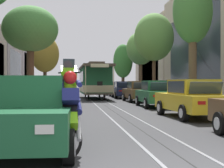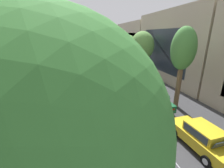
# 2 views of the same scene
# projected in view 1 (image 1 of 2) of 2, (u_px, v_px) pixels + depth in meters

# --- Properties ---
(ground_plane) EXTENTS (160.00, 160.00, 0.00)m
(ground_plane) POSITION_uv_depth(u_px,v_px,m) (100.00, 102.00, 24.39)
(ground_plane) COLOR #38383A
(trolley_track_rails) EXTENTS (1.14, 57.44, 0.01)m
(trolley_track_rails) POSITION_uv_depth(u_px,v_px,m) (97.00, 100.00, 27.31)
(trolley_track_rails) COLOR gray
(trolley_track_rails) RESTS_ON ground
(parked_car_green_near_left) EXTENTS (2.10, 4.40, 1.58)m
(parked_car_green_near_left) POSITION_uv_depth(u_px,v_px,m) (30.00, 113.00, 6.89)
(parked_car_green_near_left) COLOR #1E6038
(parked_car_green_near_left) RESTS_ON ground
(parked_car_white_second_left) EXTENTS (2.03, 4.37, 1.58)m
(parked_car_white_second_left) POSITION_uv_depth(u_px,v_px,m) (49.00, 99.00, 12.89)
(parked_car_white_second_left) COLOR silver
(parked_car_white_second_left) RESTS_ON ground
(parked_car_red_mid_left) EXTENTS (2.08, 4.40, 1.58)m
(parked_car_red_mid_left) POSITION_uv_depth(u_px,v_px,m) (57.00, 94.00, 18.71)
(parked_car_red_mid_left) COLOR red
(parked_car_red_mid_left) RESTS_ON ground
(parked_car_yellow_second_right) EXTENTS (2.13, 4.42, 1.58)m
(parked_car_yellow_second_right) POSITION_uv_depth(u_px,v_px,m) (192.00, 98.00, 13.27)
(parked_car_yellow_second_right) COLOR gold
(parked_car_yellow_second_right) RESTS_ON ground
(parked_car_green_mid_right) EXTENTS (2.07, 4.39, 1.58)m
(parked_car_green_mid_right) POSITION_uv_depth(u_px,v_px,m) (156.00, 94.00, 19.12)
(parked_car_green_mid_right) COLOR #1E6038
(parked_car_green_mid_right) RESTS_ON ground
(parked_car_brown_fourth_right) EXTENTS (2.04, 4.38, 1.58)m
(parked_car_brown_fourth_right) POSITION_uv_depth(u_px,v_px,m) (138.00, 91.00, 24.59)
(parked_car_brown_fourth_right) COLOR brown
(parked_car_brown_fourth_right) RESTS_ON ground
(parked_car_navy_fifth_right) EXTENTS (2.07, 4.39, 1.58)m
(parked_car_navy_fifth_right) POSITION_uv_depth(u_px,v_px,m) (123.00, 90.00, 30.37)
(parked_car_navy_fifth_right) COLOR #19234C
(parked_car_navy_fifth_right) RESTS_ON ground
(parked_car_navy_sixth_right) EXTENTS (2.13, 4.42, 1.58)m
(parked_car_navy_sixth_right) POSITION_uv_depth(u_px,v_px,m) (116.00, 89.00, 35.41)
(parked_car_navy_sixth_right) COLOR #19234C
(parked_car_navy_sixth_right) RESTS_ON ground
(street_tree_kerb_left_second) EXTENTS (3.74, 3.31, 6.61)m
(street_tree_kerb_left_second) POSITION_uv_depth(u_px,v_px,m) (30.00, 30.00, 21.50)
(street_tree_kerb_left_second) COLOR brown
(street_tree_kerb_left_second) RESTS_ON ground
(street_tree_kerb_left_mid) EXTENTS (3.13, 2.59, 6.69)m
(street_tree_kerb_left_mid) POSITION_uv_depth(u_px,v_px,m) (45.00, 54.00, 35.67)
(street_tree_kerb_left_mid) COLOR #4C3826
(street_tree_kerb_left_mid) RESTS_ON ground
(street_tree_kerb_right_second) EXTENTS (2.39, 1.95, 7.68)m
(street_tree_kerb_right_second) POSITION_uv_depth(u_px,v_px,m) (193.00, 14.00, 19.04)
(street_tree_kerb_right_second) COLOR brown
(street_tree_kerb_right_second) RESTS_ON ground
(street_tree_kerb_right_mid) EXTENTS (3.40, 3.33, 7.41)m
(street_tree_kerb_right_mid) POSITION_uv_depth(u_px,v_px,m) (154.00, 37.00, 27.46)
(street_tree_kerb_right_mid) COLOR brown
(street_tree_kerb_right_mid) RESTS_ON ground
(street_tree_kerb_right_fourth) EXTENTS (3.05, 3.10, 6.93)m
(street_tree_kerb_right_fourth) POSITION_uv_depth(u_px,v_px,m) (141.00, 49.00, 34.32)
(street_tree_kerb_right_fourth) COLOR brown
(street_tree_kerb_right_fourth) RESTS_ON ground
(street_tree_kerb_right_far) EXTENTS (2.57, 2.35, 6.57)m
(street_tree_kerb_right_far) POSITION_uv_depth(u_px,v_px,m) (123.00, 61.00, 42.42)
(street_tree_kerb_right_far) COLOR #4C3826
(street_tree_kerb_right_far) RESTS_ON ground
(cable_car_trolley) EXTENTS (2.74, 9.16, 3.28)m
(cable_car_trolley) POSITION_uv_depth(u_px,v_px,m) (94.00, 81.00, 30.02)
(cable_car_trolley) COLOR #1E5B38
(cable_car_trolley) RESTS_ON ground
(motorcycle_with_rider) EXTENTS (0.51, 1.77, 1.95)m
(motorcycle_with_rider) POSITION_uv_depth(u_px,v_px,m) (69.00, 104.00, 6.46)
(motorcycle_with_rider) COLOR black
(motorcycle_with_rider) RESTS_ON ground
(pedestrian_on_left_pavement) EXTENTS (0.55, 0.42, 1.56)m
(pedestrian_on_left_pavement) POSITION_uv_depth(u_px,v_px,m) (168.00, 90.00, 25.95)
(pedestrian_on_left_pavement) COLOR black
(pedestrian_on_left_pavement) RESTS_ON ground
(pedestrian_on_right_pavement) EXTENTS (0.55, 0.40, 1.72)m
(pedestrian_on_right_pavement) POSITION_uv_depth(u_px,v_px,m) (8.00, 89.00, 26.02)
(pedestrian_on_right_pavement) COLOR black
(pedestrian_on_right_pavement) RESTS_ON ground
(pedestrian_crossing_far) EXTENTS (0.55, 0.39, 1.71)m
(pedestrian_crossing_far) POSITION_uv_depth(u_px,v_px,m) (167.00, 89.00, 25.15)
(pedestrian_crossing_far) COLOR black
(pedestrian_crossing_far) RESTS_ON ground
(fire_hydrant) EXTENTS (0.40, 0.22, 0.84)m
(fire_hydrant) POSITION_uv_depth(u_px,v_px,m) (6.00, 114.00, 10.33)
(fire_hydrant) COLOR gold
(fire_hydrant) RESTS_ON ground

